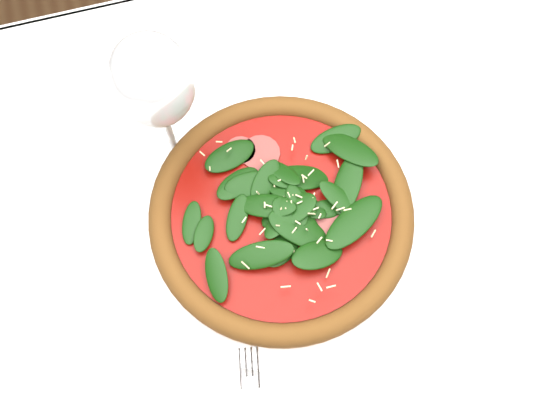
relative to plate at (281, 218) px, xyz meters
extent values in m
plane|color=brown|center=(0.04, -0.02, -0.76)|extent=(6.00, 6.00, 0.00)
cube|color=white|center=(0.04, -0.02, -0.03)|extent=(1.20, 0.80, 0.04)
cylinder|color=#49351D|center=(0.58, 0.32, -0.40)|extent=(0.06, 0.06, 0.71)
cube|color=white|center=(0.04, 0.38, -0.12)|extent=(1.20, 0.01, 0.22)
cylinder|color=white|center=(0.00, 0.00, 0.00)|extent=(0.37, 0.37, 0.01)
torus|color=white|center=(0.00, 0.00, 0.00)|extent=(0.37, 0.37, 0.01)
cylinder|color=#A05C26|center=(0.00, 0.00, 0.01)|extent=(0.38, 0.38, 0.01)
torus|color=#9F6024|center=(0.00, 0.00, 0.02)|extent=(0.38, 0.38, 0.03)
cylinder|color=#8B0705|center=(0.00, 0.00, 0.02)|extent=(0.32, 0.32, 0.00)
cylinder|color=brown|center=(0.00, 0.00, 0.02)|extent=(0.28, 0.28, 0.00)
ellipsoid|color=#123409|center=(0.00, 0.00, 0.03)|extent=(0.30, 0.30, 0.03)
cylinder|color=beige|center=(0.00, 0.00, 0.04)|extent=(0.28, 0.28, 0.00)
cylinder|color=silver|center=(-0.10, 0.13, -0.01)|extent=(0.08, 0.08, 0.00)
cylinder|color=silver|center=(-0.10, 0.13, 0.05)|extent=(0.01, 0.01, 0.11)
ellipsoid|color=silver|center=(-0.10, 0.13, 0.15)|extent=(0.09, 0.09, 0.12)
cube|color=silver|center=(-0.08, -0.16, 0.01)|extent=(0.03, 0.05, 0.00)
camera|label=1|loc=(-0.08, -0.24, 0.70)|focal=40.00mm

